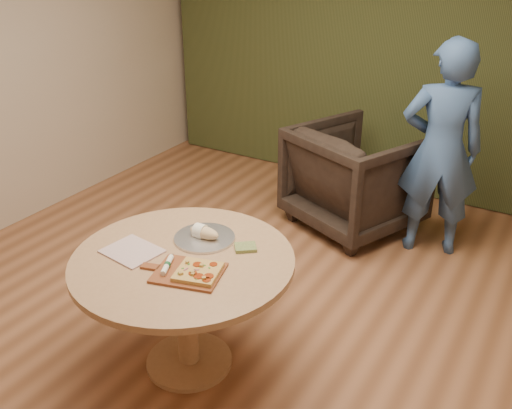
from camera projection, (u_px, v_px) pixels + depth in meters
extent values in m
cube|color=#9C613E|center=(222.00, 342.00, 3.66)|extent=(5.00, 6.00, 0.02)
cube|color=#C5AF95|center=(397.00, 43.00, 5.36)|extent=(5.00, 0.02, 2.80)
cube|color=#2D3518|center=(393.00, 45.00, 5.27)|extent=(4.80, 0.14, 2.78)
cylinder|color=tan|center=(189.00, 361.00, 3.47)|extent=(0.52, 0.52, 0.03)
cylinder|color=tan|center=(186.00, 315.00, 3.32)|extent=(0.12, 0.12, 0.68)
cylinder|color=tan|center=(183.00, 261.00, 3.16)|extent=(1.24, 1.24, 0.04)
cube|color=brown|center=(189.00, 273.00, 2.99)|extent=(0.41, 0.36, 0.01)
cube|color=brown|center=(150.00, 267.00, 3.05)|extent=(0.11, 0.07, 0.01)
cube|color=tan|center=(198.00, 272.00, 2.97)|extent=(0.27, 0.27, 0.02)
cylinder|color=maroon|center=(207.00, 280.00, 2.88)|extent=(0.04, 0.04, 0.00)
cylinder|color=maroon|center=(213.00, 264.00, 3.01)|extent=(0.04, 0.04, 0.00)
cylinder|color=maroon|center=(199.00, 276.00, 2.91)|extent=(0.05, 0.05, 0.00)
cylinder|color=maroon|center=(193.00, 273.00, 2.93)|extent=(0.05, 0.05, 0.00)
cylinder|color=maroon|center=(197.00, 264.00, 3.01)|extent=(0.05, 0.05, 0.00)
cylinder|color=maroon|center=(209.00, 276.00, 2.91)|extent=(0.05, 0.05, 0.00)
cube|color=#BC9646|center=(187.00, 262.00, 3.02)|extent=(0.02, 0.02, 0.01)
cube|color=#BC9646|center=(204.00, 278.00, 2.88)|extent=(0.03, 0.03, 0.01)
cube|color=#BC9646|center=(193.00, 274.00, 2.92)|extent=(0.02, 0.02, 0.01)
cube|color=#BC9646|center=(192.00, 272.00, 2.93)|extent=(0.02, 0.02, 0.01)
cube|color=#BC9646|center=(181.00, 273.00, 2.93)|extent=(0.03, 0.03, 0.01)
cube|color=#BC9646|center=(202.00, 265.00, 2.99)|extent=(0.02, 0.02, 0.01)
cube|color=#367E29|center=(205.00, 265.00, 3.00)|extent=(0.01, 0.01, 0.00)
cube|color=#367E29|center=(199.00, 274.00, 2.93)|extent=(0.01, 0.01, 0.00)
cube|color=#367E29|center=(183.00, 268.00, 2.98)|extent=(0.01, 0.01, 0.00)
cube|color=#367E29|center=(196.00, 279.00, 2.89)|extent=(0.01, 0.01, 0.00)
cube|color=#367E29|center=(209.00, 268.00, 2.98)|extent=(0.01, 0.01, 0.00)
cube|color=#367E29|center=(178.00, 273.00, 2.93)|extent=(0.01, 0.01, 0.00)
cube|color=#367E29|center=(202.00, 274.00, 2.93)|extent=(0.01, 0.01, 0.00)
cube|color=#367E29|center=(189.00, 264.00, 3.01)|extent=(0.01, 0.01, 0.00)
cube|color=#9C4A69|center=(186.00, 269.00, 2.97)|extent=(0.01, 0.03, 0.00)
cube|color=#9C4A69|center=(193.00, 271.00, 2.95)|extent=(0.01, 0.03, 0.00)
cube|color=#9C4A69|center=(197.00, 270.00, 2.96)|extent=(0.03, 0.02, 0.00)
cylinder|color=white|center=(167.00, 265.00, 3.02)|extent=(0.10, 0.17, 0.03)
cylinder|color=#194C26|center=(167.00, 265.00, 3.02)|extent=(0.04, 0.04, 0.03)
cube|color=silver|center=(172.00, 256.00, 3.11)|extent=(0.03, 0.04, 0.00)
cube|color=white|center=(132.00, 251.00, 3.20)|extent=(0.33, 0.29, 0.01)
cylinder|color=silver|center=(205.00, 238.00, 3.33)|extent=(0.35, 0.35, 0.01)
cylinder|color=silver|center=(205.00, 238.00, 3.33)|extent=(0.36, 0.36, 0.02)
ellipsoid|color=#E3C08A|center=(204.00, 232.00, 3.31)|extent=(0.19, 0.08, 0.07)
cylinder|color=white|center=(200.00, 231.00, 3.33)|extent=(0.06, 0.09, 0.09)
cube|color=#52622C|center=(245.00, 247.00, 3.23)|extent=(0.16, 0.15, 0.02)
imported|color=black|center=(357.00, 173.00, 4.88)|extent=(1.23, 1.20, 0.98)
imported|color=#3B5D94|center=(441.00, 150.00, 4.35)|extent=(0.73, 0.61, 1.71)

